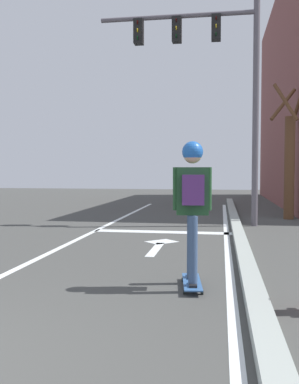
% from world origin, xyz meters
% --- Properties ---
extents(lane_line_center, '(0.12, 20.00, 0.01)m').
position_xyz_m(lane_line_center, '(-0.15, 6.00, 0.00)').
color(lane_line_center, silver).
rests_on(lane_line_center, ground).
extents(lane_line_curbside, '(0.12, 20.00, 0.01)m').
position_xyz_m(lane_line_curbside, '(2.94, 6.00, 0.00)').
color(lane_line_curbside, silver).
rests_on(lane_line_curbside, ground).
extents(stop_bar, '(3.24, 0.40, 0.01)m').
position_xyz_m(stop_bar, '(1.47, 7.81, 0.00)').
color(stop_bar, silver).
rests_on(stop_bar, ground).
extents(lane_arrow_stem, '(0.16, 1.40, 0.01)m').
position_xyz_m(lane_arrow_stem, '(1.63, 5.61, 0.00)').
color(lane_arrow_stem, silver).
rests_on(lane_arrow_stem, ground).
extents(lane_arrow_head, '(0.71, 0.71, 0.01)m').
position_xyz_m(lane_arrow_head, '(1.63, 6.46, 0.00)').
color(lane_arrow_head, silver).
rests_on(lane_arrow_head, ground).
extents(curb_strip, '(0.24, 24.00, 0.14)m').
position_xyz_m(curb_strip, '(3.19, 6.00, 0.07)').
color(curb_strip, '#99A29A').
rests_on(curb_strip, ground).
extents(skateboard, '(0.31, 0.85, 0.08)m').
position_xyz_m(skateboard, '(2.47, 3.14, 0.07)').
color(skateboard, '#31598F').
rests_on(skateboard, ground).
extents(skater, '(0.47, 0.63, 1.72)m').
position_xyz_m(skater, '(2.47, 3.13, 1.18)').
color(skater, '#395074').
rests_on(skater, skateboard).
extents(traffic_signal_mast, '(4.16, 0.34, 5.78)m').
position_xyz_m(traffic_signal_mast, '(2.53, 9.31, 4.20)').
color(traffic_signal_mast, '#5A545D').
rests_on(traffic_signal_mast, ground).
extents(roadside_tree, '(1.06, 1.09, 3.98)m').
position_xyz_m(roadside_tree, '(4.79, 11.09, 1.76)').
color(roadside_tree, brown).
rests_on(roadside_tree, ground).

